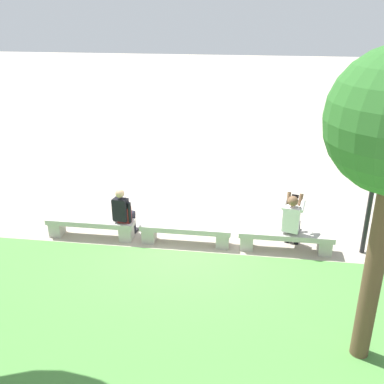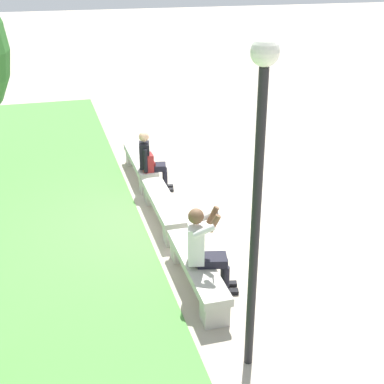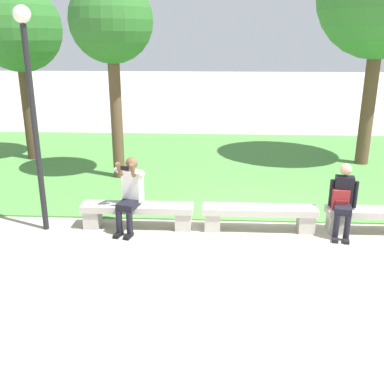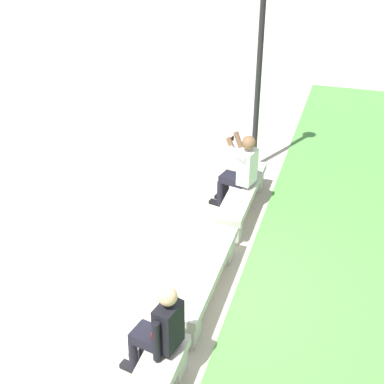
{
  "view_description": "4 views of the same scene",
  "coord_description": "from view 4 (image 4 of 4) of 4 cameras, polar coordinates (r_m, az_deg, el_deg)",
  "views": [
    {
      "loc": [
        -1.4,
        8.78,
        5.02
      ],
      "look_at": [
        -0.08,
        -0.46,
        1.08
      ],
      "focal_mm": 42.0,
      "sensor_mm": 36.0,
      "label": 1
    },
    {
      "loc": [
        -8.52,
        1.85,
        4.5
      ],
      "look_at": [
        -0.8,
        -0.32,
        0.89
      ],
      "focal_mm": 50.0,
      "sensor_mm": 36.0,
      "label": 2
    },
    {
      "loc": [
        -0.79,
        -7.53,
        3.31
      ],
      "look_at": [
        -1.18,
        -0.54,
        0.89
      ],
      "focal_mm": 42.0,
      "sensor_mm": 36.0,
      "label": 3
    },
    {
      "loc": [
        5.24,
        1.49,
        4.6
      ],
      "look_at": [
        -0.79,
        -0.42,
        1.05
      ],
      "focal_mm": 50.0,
      "sensor_mm": 36.0,
      "label": 4
    }
  ],
  "objects": [
    {
      "name": "ground_plane",
      "position": [
        7.13,
        1.3,
        -10.89
      ],
      "size": [
        80.0,
        80.0,
        0.0
      ],
      "primitive_type": "plane",
      "color": "#B2A593"
    },
    {
      "name": "lamp_post",
      "position": [
        9.5,
        7.38,
        16.2
      ],
      "size": [
        0.28,
        0.28,
        3.79
      ],
      "color": "black",
      "rests_on": "ground"
    },
    {
      "name": "bench_main",
      "position": [
        8.73,
        5.41,
        -0.36
      ],
      "size": [
        2.03,
        0.4,
        0.45
      ],
      "color": "#B7B2A8",
      "rests_on": "ground"
    },
    {
      "name": "person_photographer",
      "position": [
        8.63,
        5.2,
        2.54
      ],
      "size": [
        0.53,
        0.77,
        1.32
      ],
      "color": "black",
      "rests_on": "ground"
    },
    {
      "name": "bench_near",
      "position": [
        6.94,
        1.33,
        -8.98
      ],
      "size": [
        2.03,
        0.4,
        0.45
      ],
      "color": "#B7B2A8",
      "rests_on": "ground"
    },
    {
      "name": "backpack",
      "position": [
        5.74,
        -2.86,
        -14.63
      ],
      "size": [
        0.28,
        0.24,
        0.43
      ],
      "color": "maroon",
      "rests_on": "bench_mid"
    },
    {
      "name": "person_distant",
      "position": [
        5.69,
        -3.46,
        -14.44
      ],
      "size": [
        0.48,
        0.72,
        1.26
      ],
      "color": "black",
      "rests_on": "ground"
    }
  ]
}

